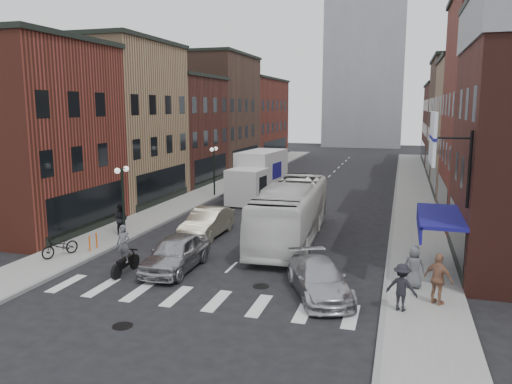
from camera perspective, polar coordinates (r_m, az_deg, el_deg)
ground at (r=22.61m, az=-3.67°, el=-9.36°), size 160.00×160.00×0.00m
sidewalk_left at (r=45.54m, az=-4.25°, el=0.49°), size 3.00×74.00×0.15m
sidewalk_right at (r=42.70m, az=17.63°, el=-0.57°), size 3.00×74.00×0.15m
curb_left at (r=45.05m, az=-2.46°, el=0.31°), size 0.20×74.00×0.16m
curb_right at (r=42.70m, az=15.62°, el=-0.57°), size 0.20×74.00×0.16m
crosswalk_stripes at (r=20.00m, az=-6.68°, el=-12.02°), size 12.00×2.20×0.01m
bldg_left_near at (r=33.26m, az=-26.07°, el=5.77°), size 10.30×9.20×11.30m
bldg_left_mid_a at (r=40.76m, az=-17.07°, el=7.60°), size 10.30×10.20×12.30m
bldg_left_mid_b at (r=49.46m, az=-10.61°, el=7.01°), size 10.30×10.20×10.30m
bldg_left_far_a at (r=59.43m, az=-5.81°, el=9.01°), size 10.30×12.20×13.30m
bldg_left_far_b at (r=72.61m, az=-1.58°, el=8.40°), size 10.30×16.20×11.30m
bldg_right_mid_b at (r=44.73m, az=26.35°, el=6.53°), size 10.30×10.20×11.30m
bldg_right_far_a at (r=55.59m, az=24.48°, el=7.62°), size 10.30×12.20×12.30m
bldg_right_far_b at (r=69.50m, az=22.85°, el=7.17°), size 10.30×16.20×10.30m
awning_blue at (r=23.10m, az=19.86°, el=-2.75°), size 1.80×5.00×0.78m
billboard_sign at (r=20.62m, az=19.80°, el=5.67°), size 1.52×3.00×3.70m
distant_tower at (r=99.89m, az=12.64°, el=19.71°), size 14.00×14.00×50.00m
streetlamp_near at (r=28.59m, az=-15.00°, el=0.40°), size 0.32×1.22×4.11m
streetlamp_far at (r=41.07m, az=-4.83°, el=3.47°), size 0.32×1.22×4.11m
bike_rack at (r=26.97m, az=-18.13°, el=-5.44°), size 0.08×0.68×0.80m
box_truck at (r=40.13m, az=0.21°, el=1.85°), size 3.18×8.90×3.78m
motorcycle_rider at (r=23.00m, az=-14.83°, el=-6.58°), size 0.64×2.22×2.26m
transit_bus at (r=27.77m, az=4.05°, el=-2.29°), size 3.22×11.68×3.22m
sedan_left_near at (r=23.19m, az=-9.17°, el=-6.90°), size 1.94×4.73×1.60m
sedan_left_far at (r=28.88m, az=-5.59°, el=-3.49°), size 1.76×4.87×1.60m
curb_car at (r=20.11m, az=7.22°, el=-9.82°), size 3.68×5.11×1.38m
parked_bicycle at (r=26.29m, az=-21.48°, el=-5.79°), size 1.31×2.05×1.02m
ped_left_solo at (r=29.54m, az=-15.21°, el=-2.98°), size 0.90×0.54×1.81m
ped_right_a at (r=18.90m, az=16.31°, el=-10.40°), size 1.22×0.81×1.73m
ped_right_b at (r=19.83m, az=20.13°, el=-9.32°), size 1.26×1.11×1.94m
ped_right_c at (r=21.28m, az=17.61°, el=-8.15°), size 0.89×0.61×1.75m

